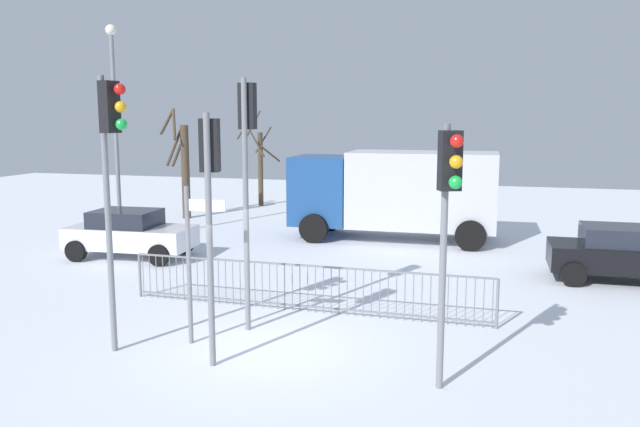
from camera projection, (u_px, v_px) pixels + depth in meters
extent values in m
plane|color=white|center=(268.00, 348.00, 11.94)|extent=(60.00, 60.00, 0.00)
cylinder|color=slate|center=(246.00, 207.00, 12.57)|extent=(0.11, 0.11, 5.06)
cube|color=black|center=(247.00, 106.00, 12.42)|extent=(0.32, 0.22, 0.90)
sphere|color=red|center=(252.00, 91.00, 12.61)|extent=(0.20, 0.20, 0.20)
sphere|color=orange|center=(252.00, 106.00, 12.66)|extent=(0.20, 0.20, 0.20)
sphere|color=green|center=(252.00, 121.00, 12.71)|extent=(0.20, 0.20, 0.20)
cylinder|color=slate|center=(210.00, 243.00, 10.77)|extent=(0.11, 0.11, 4.38)
cube|color=black|center=(210.00, 145.00, 10.68)|extent=(0.35, 0.27, 0.90)
sphere|color=red|center=(213.00, 127.00, 10.88)|extent=(0.20, 0.20, 0.20)
sphere|color=orange|center=(214.00, 145.00, 10.92)|extent=(0.20, 0.20, 0.20)
sphere|color=green|center=(214.00, 162.00, 10.97)|extent=(0.20, 0.20, 0.20)
cylinder|color=slate|center=(108.00, 217.00, 11.41)|extent=(0.11, 0.11, 5.03)
cube|color=black|center=(110.00, 107.00, 11.04)|extent=(0.27, 0.35, 0.90)
sphere|color=red|center=(120.00, 89.00, 10.89)|extent=(0.20, 0.20, 0.20)
sphere|color=orange|center=(121.00, 107.00, 10.93)|extent=(0.20, 0.20, 0.20)
sphere|color=green|center=(121.00, 124.00, 10.98)|extent=(0.20, 0.20, 0.20)
cylinder|color=slate|center=(443.00, 260.00, 9.86)|extent=(0.11, 0.11, 4.21)
cube|color=black|center=(450.00, 161.00, 9.46)|extent=(0.38, 0.33, 0.90)
sphere|color=red|center=(457.00, 141.00, 9.17)|extent=(0.20, 0.20, 0.20)
sphere|color=orange|center=(456.00, 162.00, 9.21)|extent=(0.20, 0.20, 0.20)
sphere|color=green|center=(455.00, 182.00, 9.26)|extent=(0.20, 0.20, 0.20)
cylinder|color=slate|center=(189.00, 266.00, 11.95)|extent=(0.09, 0.09, 3.04)
cube|color=white|center=(207.00, 205.00, 11.71)|extent=(0.70, 0.10, 0.22)
cube|color=slate|center=(304.00, 266.00, 13.99)|extent=(8.30, 0.18, 0.04)
cube|color=slate|center=(304.00, 306.00, 14.13)|extent=(8.30, 0.18, 0.04)
cylinder|color=slate|center=(143.00, 276.00, 15.21)|extent=(0.02, 0.02, 1.05)
cylinder|color=slate|center=(150.00, 276.00, 15.16)|extent=(0.02, 0.02, 1.05)
cylinder|color=slate|center=(156.00, 277.00, 15.11)|extent=(0.02, 0.02, 1.05)
cylinder|color=slate|center=(163.00, 277.00, 15.06)|extent=(0.02, 0.02, 1.05)
cylinder|color=slate|center=(170.00, 278.00, 15.01)|extent=(0.02, 0.02, 1.05)
cylinder|color=slate|center=(177.00, 278.00, 14.96)|extent=(0.02, 0.02, 1.05)
cylinder|color=slate|center=(184.00, 279.00, 14.90)|extent=(0.02, 0.02, 1.05)
cylinder|color=slate|center=(191.00, 279.00, 14.85)|extent=(0.02, 0.02, 1.05)
cylinder|color=slate|center=(197.00, 280.00, 14.80)|extent=(0.02, 0.02, 1.05)
cylinder|color=slate|center=(204.00, 281.00, 14.75)|extent=(0.02, 0.02, 1.05)
cylinder|color=slate|center=(211.00, 281.00, 14.70)|extent=(0.02, 0.02, 1.05)
cylinder|color=slate|center=(219.00, 282.00, 14.65)|extent=(0.02, 0.02, 1.05)
cylinder|color=slate|center=(226.00, 282.00, 14.60)|extent=(0.02, 0.02, 1.05)
cylinder|color=slate|center=(233.00, 283.00, 14.55)|extent=(0.02, 0.02, 1.05)
cylinder|color=slate|center=(240.00, 283.00, 14.50)|extent=(0.02, 0.02, 1.05)
cylinder|color=slate|center=(247.00, 284.00, 14.45)|extent=(0.02, 0.02, 1.05)
cylinder|color=slate|center=(255.00, 285.00, 14.40)|extent=(0.02, 0.02, 1.05)
cylinder|color=slate|center=(262.00, 285.00, 14.35)|extent=(0.02, 0.02, 1.05)
cylinder|color=slate|center=(270.00, 286.00, 14.30)|extent=(0.02, 0.02, 1.05)
cylinder|color=slate|center=(277.00, 286.00, 14.25)|extent=(0.02, 0.02, 1.05)
cylinder|color=slate|center=(285.00, 287.00, 14.20)|extent=(0.02, 0.02, 1.05)
cylinder|color=slate|center=(292.00, 288.00, 14.15)|extent=(0.02, 0.02, 1.05)
cylinder|color=slate|center=(300.00, 288.00, 14.10)|extent=(0.02, 0.02, 1.05)
cylinder|color=slate|center=(308.00, 289.00, 14.05)|extent=(0.02, 0.02, 1.05)
cylinder|color=slate|center=(315.00, 289.00, 13.99)|extent=(0.02, 0.02, 1.05)
cylinder|color=slate|center=(323.00, 290.00, 13.94)|extent=(0.02, 0.02, 1.05)
cylinder|color=slate|center=(331.00, 291.00, 13.89)|extent=(0.02, 0.02, 1.05)
cylinder|color=slate|center=(339.00, 291.00, 13.84)|extent=(0.02, 0.02, 1.05)
cylinder|color=slate|center=(347.00, 292.00, 13.79)|extent=(0.02, 0.02, 1.05)
cylinder|color=slate|center=(355.00, 293.00, 13.74)|extent=(0.02, 0.02, 1.05)
cylinder|color=slate|center=(363.00, 293.00, 13.69)|extent=(0.02, 0.02, 1.05)
cylinder|color=slate|center=(371.00, 294.00, 13.64)|extent=(0.02, 0.02, 1.05)
cylinder|color=slate|center=(380.00, 295.00, 13.59)|extent=(0.02, 0.02, 1.05)
cylinder|color=slate|center=(388.00, 295.00, 13.54)|extent=(0.02, 0.02, 1.05)
cylinder|color=slate|center=(396.00, 296.00, 13.49)|extent=(0.02, 0.02, 1.05)
cylinder|color=slate|center=(405.00, 297.00, 13.44)|extent=(0.02, 0.02, 1.05)
cylinder|color=slate|center=(413.00, 297.00, 13.39)|extent=(0.02, 0.02, 1.05)
cylinder|color=slate|center=(422.00, 298.00, 13.34)|extent=(0.02, 0.02, 1.05)
cylinder|color=slate|center=(430.00, 299.00, 13.29)|extent=(0.02, 0.02, 1.05)
cylinder|color=slate|center=(439.00, 299.00, 13.24)|extent=(0.02, 0.02, 1.05)
cylinder|color=slate|center=(448.00, 300.00, 13.19)|extent=(0.02, 0.02, 1.05)
cylinder|color=slate|center=(457.00, 301.00, 13.13)|extent=(0.02, 0.02, 1.05)
cylinder|color=slate|center=(466.00, 302.00, 13.08)|extent=(0.02, 0.02, 1.05)
cylinder|color=slate|center=(475.00, 302.00, 13.03)|extent=(0.02, 0.02, 1.05)
cylinder|color=slate|center=(484.00, 303.00, 12.98)|extent=(0.02, 0.02, 1.05)
cylinder|color=slate|center=(493.00, 304.00, 12.93)|extent=(0.02, 0.02, 1.05)
cylinder|color=slate|center=(140.00, 275.00, 15.23)|extent=(0.06, 0.06, 1.05)
cylinder|color=slate|center=(497.00, 304.00, 12.91)|extent=(0.06, 0.06, 1.05)
cube|color=silver|center=(131.00, 237.00, 19.43)|extent=(3.89, 1.91, 0.65)
cube|color=#1E232D|center=(126.00, 219.00, 19.38)|extent=(1.98, 1.60, 0.55)
cylinder|color=black|center=(184.00, 244.00, 20.02)|extent=(0.65, 0.25, 0.64)
cylinder|color=black|center=(159.00, 255.00, 18.38)|extent=(0.65, 0.25, 0.64)
cylinder|color=black|center=(107.00, 240.00, 20.59)|extent=(0.65, 0.25, 0.64)
cylinder|color=black|center=(76.00, 251.00, 18.95)|extent=(0.65, 0.25, 0.64)
cube|color=black|center=(625.00, 258.00, 16.59)|extent=(3.82, 1.74, 0.65)
cube|color=#1E232D|center=(621.00, 237.00, 16.54)|extent=(1.91, 1.52, 0.55)
cylinder|color=black|center=(566.00, 260.00, 17.80)|extent=(0.64, 0.23, 0.64)
cylinder|color=black|center=(574.00, 274.00, 16.17)|extent=(0.64, 0.23, 0.64)
cube|color=silver|center=(422.00, 190.00, 21.80)|extent=(5.04, 2.48, 2.60)
cube|color=navy|center=(322.00, 190.00, 22.71)|extent=(2.04, 2.33, 2.40)
cylinder|color=black|center=(314.00, 228.00, 21.74)|extent=(1.00, 0.32, 1.00)
cylinder|color=black|center=(330.00, 218.00, 24.04)|extent=(1.00, 0.32, 1.00)
cylinder|color=black|center=(471.00, 235.00, 20.43)|extent=(1.00, 0.32, 1.00)
cylinder|color=black|center=(472.00, 223.00, 22.73)|extent=(1.00, 0.32, 1.00)
cylinder|color=slate|center=(116.00, 140.00, 21.44)|extent=(0.14, 0.14, 7.02)
sphere|color=#F2EACC|center=(111.00, 30.00, 20.88)|extent=(0.36, 0.36, 0.36)
cylinder|color=#473828|center=(261.00, 169.00, 30.59)|extent=(0.24, 0.24, 3.54)
cylinder|color=#473828|center=(252.00, 127.00, 30.65)|extent=(0.59, 1.12, 1.57)
cylinder|color=#473828|center=(245.00, 126.00, 30.55)|extent=(0.24, 1.63, 1.26)
cylinder|color=#473828|center=(270.00, 154.00, 30.09)|extent=(0.58, 1.28, 0.83)
cylinder|color=#473828|center=(257.00, 143.00, 30.03)|extent=(0.87, 0.16, 1.38)
cylinder|color=#473828|center=(263.00, 140.00, 30.76)|extent=(0.89, 0.12, 1.29)
cylinder|color=#473828|center=(185.00, 172.00, 26.76)|extent=(0.35, 0.35, 3.94)
cylinder|color=#473828|center=(174.00, 124.00, 26.36)|extent=(0.56, 0.85, 1.29)
cylinder|color=#473828|center=(175.00, 146.00, 26.83)|extent=(0.35, 1.15, 1.68)
cylinder|color=#473828|center=(177.00, 155.00, 26.75)|extent=(0.12, 0.85, 0.92)
cylinder|color=#473828|center=(167.00, 121.00, 26.54)|extent=(0.30, 1.52, 1.11)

